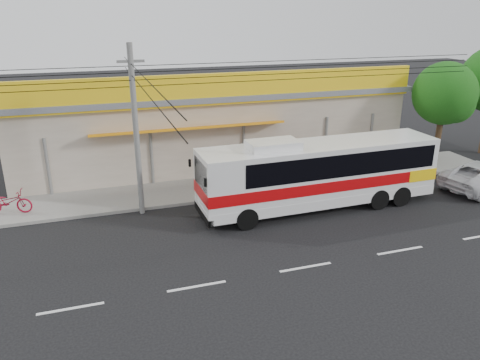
# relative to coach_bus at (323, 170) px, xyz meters

# --- Properties ---
(ground) EXTENTS (120.00, 120.00, 0.00)m
(ground) POSITION_rel_coach_bus_xyz_m (-3.04, -2.24, -1.84)
(ground) COLOR black
(ground) RESTS_ON ground
(sidewalk) EXTENTS (30.00, 3.20, 0.15)m
(sidewalk) POSITION_rel_coach_bus_xyz_m (-3.04, 3.76, -1.77)
(sidewalk) COLOR slate
(sidewalk) RESTS_ON ground
(lane_markings) EXTENTS (50.00, 0.12, 0.01)m
(lane_markings) POSITION_rel_coach_bus_xyz_m (-3.04, -4.74, -1.84)
(lane_markings) COLOR silver
(lane_markings) RESTS_ON ground
(storefront_building) EXTENTS (22.60, 9.20, 5.70)m
(storefront_building) POSITION_rel_coach_bus_xyz_m (-3.04, 9.30, 0.46)
(storefront_building) COLOR #A69886
(storefront_building) RESTS_ON ground
(coach_bus) EXTENTS (11.22, 2.61, 3.44)m
(coach_bus) POSITION_rel_coach_bus_xyz_m (0.00, 0.00, 0.00)
(coach_bus) COLOR silver
(coach_bus) RESTS_ON ground
(motorbike_red) EXTENTS (2.14, 1.17, 1.07)m
(motorbike_red) POSITION_rel_coach_bus_xyz_m (-13.69, 3.42, -1.16)
(motorbike_red) COLOR maroon
(motorbike_red) RESTS_ON sidewalk
(utility_pole) EXTENTS (34.00, 14.00, 7.49)m
(utility_pole) POSITION_rel_coach_bus_xyz_m (-8.03, 1.96, 4.33)
(utility_pole) COLOR #626260
(utility_pole) RESTS_ON ground
(tree_far) EXTENTS (3.62, 3.62, 6.00)m
(tree_far) POSITION_rel_coach_bus_xyz_m (9.85, 3.95, 2.22)
(tree_far) COLOR #372616
(tree_far) RESTS_ON ground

